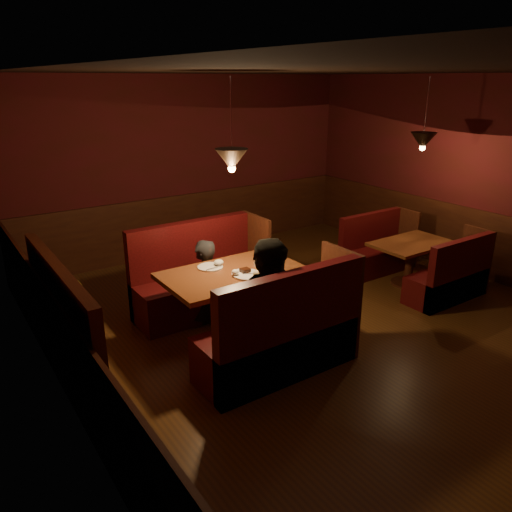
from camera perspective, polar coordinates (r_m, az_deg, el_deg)
room at (r=5.60m, az=6.53°, el=1.00°), size 6.02×7.02×2.92m
main_table at (r=5.56m, az=-2.44°, el=-3.58°), size 1.55×0.94×1.08m
main_bench_far at (r=6.37m, az=-6.44°, el=-3.18°), size 1.70×0.61×1.16m
main_bench_near at (r=5.04m, az=3.16°, el=-9.62°), size 1.70×0.61×1.16m
second_table at (r=7.45m, az=17.26°, el=0.30°), size 1.13×0.72×0.64m
second_bench_far at (r=7.94m, az=13.48°, el=0.39°), size 1.25×0.47×0.90m
second_bench_near at (r=7.17m, az=21.41°, el=-2.57°), size 1.25×0.47×0.90m
diner_a at (r=5.98m, az=-6.07°, el=-1.36°), size 0.59×0.49×1.39m
diner_b at (r=4.97m, az=2.05°, el=-3.68°), size 0.95×0.81×1.72m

